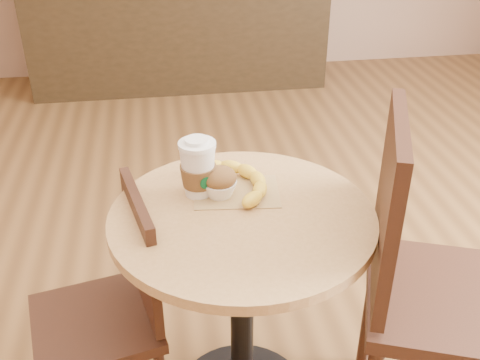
% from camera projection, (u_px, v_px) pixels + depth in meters
% --- Properties ---
extents(cafe_table, '(0.72, 0.72, 0.75)m').
position_uv_depth(cafe_table, '(242.00, 274.00, 1.61)').
color(cafe_table, black).
rests_on(cafe_table, ground).
extents(chair_left, '(0.42, 0.42, 0.80)m').
position_uv_depth(chair_left, '(113.00, 307.00, 1.64)').
color(chair_left, '#371E13').
rests_on(chair_left, ground).
extents(chair_right, '(0.59, 0.59, 1.04)m').
position_uv_depth(chair_right, '(427.00, 281.00, 1.54)').
color(chair_right, '#371E13').
rests_on(chair_right, ground).
extents(service_counter, '(2.30, 0.65, 1.04)m').
position_uv_depth(service_counter, '(178.00, 16.00, 4.25)').
color(service_counter, black).
rests_on(service_counter, ground).
extents(kraft_bag, '(0.26, 0.20, 0.00)m').
position_uv_depth(kraft_bag, '(237.00, 192.00, 1.60)').
color(kraft_bag, '#9F7E4D').
rests_on(kraft_bag, cafe_table).
extents(coffee_cup, '(0.10, 0.11, 0.17)m').
position_uv_depth(coffee_cup, '(198.00, 170.00, 1.56)').
color(coffee_cup, white).
rests_on(coffee_cup, cafe_table).
extents(muffin, '(0.10, 0.10, 0.09)m').
position_uv_depth(muffin, '(219.00, 182.00, 1.56)').
color(muffin, white).
rests_on(muffin, kraft_bag).
extents(banana, '(0.28, 0.33, 0.04)m').
position_uv_depth(banana, '(237.00, 182.00, 1.61)').
color(banana, yellow).
rests_on(banana, kraft_bag).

